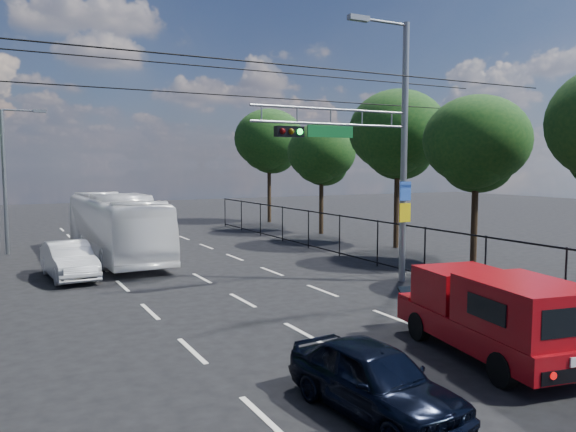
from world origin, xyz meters
TOP-DOWN VIEW (x-y plane):
  - ground at (0.00, 0.00)m, footprint 120.00×120.00m
  - lane_markings at (-0.00, 14.00)m, footprint 6.12×38.00m
  - signal_mast at (5.28, 7.99)m, footprint 6.43×0.39m
  - streetlight_left at (-6.33, 22.00)m, footprint 2.09×0.22m
  - utility_wires at (0.00, 8.83)m, footprint 22.00×5.04m
  - fence_right at (7.60, 12.17)m, footprint 0.06×34.03m
  - tree_right_b at (11.22, 9.02)m, footprint 4.50×4.50m
  - tree_right_c at (11.82, 15.02)m, footprint 5.10×5.10m
  - tree_right_d at (11.42, 22.02)m, footprint 4.32×4.32m
  - tree_right_e at (11.62, 30.02)m, footprint 5.28×5.28m
  - red_pickup at (2.84, 0.37)m, footprint 2.78×5.50m
  - navy_hatchback at (-1.23, -0.74)m, footprint 1.79×3.84m
  - white_bus at (-2.00, 18.29)m, footprint 2.85×10.95m
  - white_van at (-4.52, 14.42)m, footprint 1.82×4.37m

SIDE VIEW (x-z plane):
  - ground at x=0.00m, z-range 0.00..0.00m
  - lane_markings at x=0.00m, z-range 0.00..0.01m
  - navy_hatchback at x=-1.23m, z-range 0.00..1.27m
  - white_van at x=-4.52m, z-range 0.00..1.41m
  - fence_right at x=7.60m, z-range 0.03..2.03m
  - red_pickup at x=2.84m, z-range 0.07..2.03m
  - white_bus at x=-2.00m, z-range 0.00..3.03m
  - streetlight_left at x=-6.33m, z-range 0.40..7.48m
  - tree_right_d at x=11.42m, z-range 1.34..8.36m
  - tree_right_b at x=11.22m, z-range 1.40..8.71m
  - signal_mast at x=5.28m, z-range 0.49..9.99m
  - tree_right_c at x=11.82m, z-range 1.59..9.88m
  - tree_right_e at x=11.62m, z-range 1.65..10.23m
  - utility_wires at x=0.00m, z-range 6.86..7.60m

